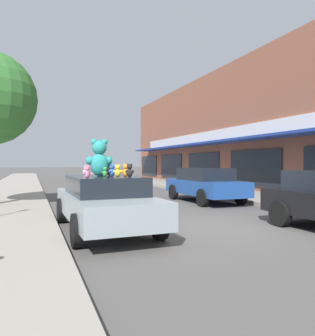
% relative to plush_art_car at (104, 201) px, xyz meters
% --- Properties ---
extents(ground_plane, '(260.00, 260.00, 0.00)m').
position_rel_plush_art_car_xyz_m(ground_plane, '(2.73, -0.73, -0.74)').
color(ground_plane, '#514F4C').
extents(storefront_row, '(16.15, 34.24, 7.85)m').
position_rel_plush_art_car_xyz_m(storefront_row, '(17.04, 9.62, 3.18)').
color(storefront_row, brown).
rests_on(storefront_row, ground_plane).
extents(plush_art_car, '(2.02, 4.78, 1.35)m').
position_rel_plush_art_car_xyz_m(plush_art_car, '(0.00, 0.00, 0.00)').
color(plush_art_car, '#8C999E').
rests_on(plush_art_car, ground_plane).
extents(teddy_bear_giant, '(0.67, 0.41, 0.92)m').
position_rel_plush_art_car_xyz_m(teddy_bear_giant, '(-0.11, 0.01, 1.05)').
color(teddy_bear_giant, teal).
rests_on(teddy_bear_giant, plush_art_car).
extents(teddy_bear_blue, '(0.20, 0.21, 0.31)m').
position_rel_plush_art_car_xyz_m(teddy_bear_blue, '(0.14, -0.24, 0.75)').
color(teddy_bear_blue, blue).
rests_on(teddy_bear_blue, plush_art_car).
extents(teddy_bear_brown, '(0.22, 0.28, 0.37)m').
position_rel_plush_art_car_xyz_m(teddy_bear_brown, '(0.20, 0.32, 0.79)').
color(teddy_bear_brown, olive).
rests_on(teddy_bear_brown, plush_art_car).
extents(teddy_bear_black, '(0.20, 0.22, 0.31)m').
position_rel_plush_art_car_xyz_m(teddy_bear_black, '(0.43, -0.80, 0.76)').
color(teddy_bear_black, black).
rests_on(teddy_bear_black, plush_art_car).
extents(teddy_bear_cream, '(0.20, 0.14, 0.26)m').
position_rel_plush_art_car_xyz_m(teddy_bear_cream, '(0.01, 0.28, 0.73)').
color(teddy_bear_cream, beige).
rests_on(teddy_bear_cream, plush_art_car).
extents(teddy_bear_orange, '(0.23, 0.15, 0.31)m').
position_rel_plush_art_car_xyz_m(teddy_bear_orange, '(0.41, -0.49, 0.75)').
color(teddy_bear_orange, orange).
rests_on(teddy_bear_orange, plush_art_car).
extents(teddy_bear_pink, '(0.19, 0.19, 0.28)m').
position_rel_plush_art_car_xyz_m(teddy_bear_pink, '(-0.60, -1.16, 0.74)').
color(teddy_bear_pink, pink).
rests_on(teddy_bear_pink, plush_art_car).
extents(teddy_bear_white, '(0.17, 0.16, 0.25)m').
position_rel_plush_art_car_xyz_m(teddy_bear_white, '(-0.30, 1.01, 0.73)').
color(teddy_bear_white, white).
rests_on(teddy_bear_white, plush_art_car).
extents(teddy_bear_yellow, '(0.22, 0.14, 0.29)m').
position_rel_plush_art_car_xyz_m(teddy_bear_yellow, '(0.23, -0.47, 0.75)').
color(teddy_bear_yellow, yellow).
rests_on(teddy_bear_yellow, plush_art_car).
extents(teddy_bear_green, '(0.18, 0.14, 0.24)m').
position_rel_plush_art_car_xyz_m(teddy_bear_green, '(-0.05, -0.35, 0.72)').
color(teddy_bear_green, green).
rests_on(teddy_bear_green, plush_art_car).
extents(parked_car_far_center, '(1.94, 4.43, 1.46)m').
position_rel_plush_art_car_xyz_m(parked_car_far_center, '(5.29, 4.37, 0.04)').
color(parked_car_far_center, '#1E4793').
rests_on(parked_car_far_center, ground_plane).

